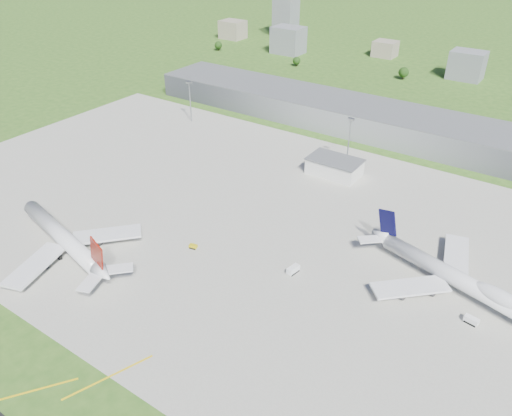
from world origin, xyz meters
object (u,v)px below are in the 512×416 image
Objects in this scene: tug_yellow at (193,247)px; van_white_far at (471,321)px; van_white_near at (293,270)px; airliner_red_twin at (65,239)px; airliner_blue_quad at (457,279)px.

van_white_far is at bearing -1.21° from tug_yellow.
tug_yellow is 0.62× the size of van_white_near.
airliner_red_twin is 14.92× the size of van_white_far.
van_white_far is at bearing -148.54° from airliner_red_twin.
airliner_red_twin is 12.90× the size of van_white_near.
van_white_near reaches higher than van_white_far.
van_white_far is (103.94, 19.93, 0.36)m from tug_yellow.
van_white_near is (-52.98, -24.41, -3.95)m from airliner_blue_quad.
airliner_red_twin is at bearing -138.79° from airliner_blue_quad.
tug_yellow is 42.54m from van_white_near.
tug_yellow is at bearing -131.28° from airliner_red_twin.
airliner_blue_quad is 100.43m from tug_yellow.
airliner_blue_quad is 20.29× the size of tug_yellow.
airliner_blue_quad is 17.30m from van_white_far.
tug_yellow is (-94.46, -33.80, -4.46)m from airliner_blue_quad.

